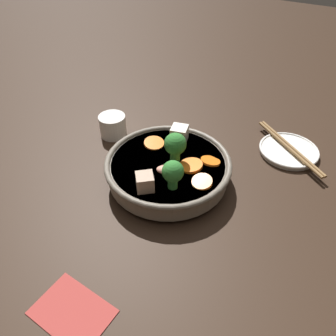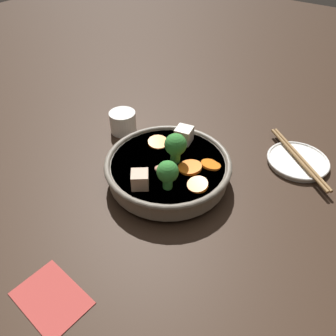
{
  "view_description": "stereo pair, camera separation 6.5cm",
  "coord_description": "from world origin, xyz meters",
  "px_view_note": "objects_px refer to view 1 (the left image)",
  "views": [
    {
      "loc": [
        0.24,
        -0.43,
        0.46
      ],
      "look_at": [
        0.0,
        0.0,
        0.03
      ],
      "focal_mm": 35.0,
      "sensor_mm": 36.0,
      "label": 1
    },
    {
      "loc": [
        0.3,
        -0.39,
        0.46
      ],
      "look_at": [
        0.0,
        0.0,
        0.03
      ],
      "focal_mm": 35.0,
      "sensor_mm": 36.0,
      "label": 2
    }
  ],
  "objects_px": {
    "side_saucer": "(289,151)",
    "chopsticks_pair": "(290,147)",
    "tea_cup": "(113,125)",
    "stirfry_bowl": "(168,167)"
  },
  "relations": [
    {
      "from": "stirfry_bowl",
      "to": "tea_cup",
      "type": "xyz_separation_m",
      "value": [
        -0.2,
        0.08,
        -0.01
      ]
    },
    {
      "from": "side_saucer",
      "to": "chopsticks_pair",
      "type": "bearing_deg",
      "value": 0.0
    },
    {
      "from": "chopsticks_pair",
      "to": "side_saucer",
      "type": "bearing_deg",
      "value": 0.0
    },
    {
      "from": "tea_cup",
      "to": "chopsticks_pair",
      "type": "height_order",
      "value": "tea_cup"
    },
    {
      "from": "side_saucer",
      "to": "chopsticks_pair",
      "type": "xyz_separation_m",
      "value": [
        0.0,
        0.0,
        0.01
      ]
    },
    {
      "from": "tea_cup",
      "to": "stirfry_bowl",
      "type": "bearing_deg",
      "value": -21.32
    },
    {
      "from": "side_saucer",
      "to": "chopsticks_pair",
      "type": "distance_m",
      "value": 0.01
    },
    {
      "from": "stirfry_bowl",
      "to": "side_saucer",
      "type": "relative_size",
      "value": 1.91
    },
    {
      "from": "chopsticks_pair",
      "to": "tea_cup",
      "type": "bearing_deg",
      "value": -160.66
    },
    {
      "from": "tea_cup",
      "to": "chopsticks_pair",
      "type": "xyz_separation_m",
      "value": [
        0.39,
        0.14,
        -0.01
      ]
    }
  ]
}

